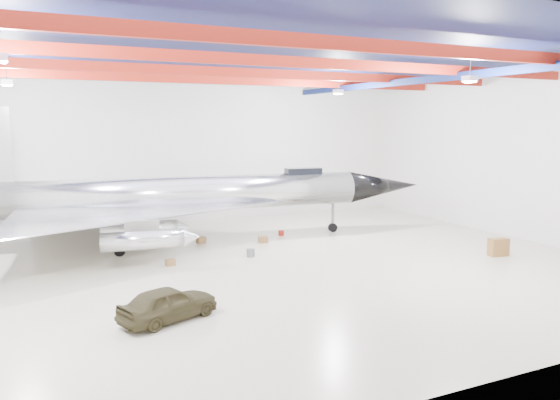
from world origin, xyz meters
TOP-DOWN VIEW (x-y plane):
  - floor at (0.00, 0.00)m, footprint 40.00×40.00m
  - wall_back at (0.00, 15.00)m, footprint 40.00×0.00m
  - wall_right at (20.00, 0.00)m, footprint 0.00×30.00m
  - ceiling at (0.00, 0.00)m, footprint 40.00×40.00m
  - ceiling_structure at (0.00, 0.00)m, footprint 39.50×29.50m
  - jet_aircraft at (-0.06, 7.71)m, footprint 31.22×19.99m
  - jeep at (-4.71, -5.85)m, footprint 4.29×2.90m
  - desk at (15.01, -3.70)m, footprint 1.20×0.73m
  - crate_ply at (-2.63, 2.24)m, footprint 0.52×0.44m
  - engine_drum at (2.02, 2.22)m, footprint 0.49×0.49m
  - parts_bin at (4.16, 5.34)m, footprint 0.71×0.63m
  - crate_small at (-4.73, 8.88)m, footprint 0.34×0.28m
  - tool_chest at (6.15, 6.87)m, footprint 0.47×0.47m
  - oil_barrel at (0.51, 6.94)m, footprint 0.62×0.54m

SIDE VIEW (x-z plane):
  - floor at x=0.00m, z-range 0.00..0.00m
  - crate_small at x=-4.73m, z-range 0.00..0.23m
  - crate_ply at x=-2.63m, z-range 0.00..0.34m
  - tool_chest at x=6.15m, z-range 0.00..0.35m
  - oil_barrel at x=0.51m, z-range 0.00..0.38m
  - parts_bin at x=4.16m, z-range 0.00..0.42m
  - engine_drum at x=2.02m, z-range 0.00..0.44m
  - desk at x=15.01m, z-range 0.00..1.03m
  - jeep at x=-4.71m, z-range 0.00..1.36m
  - jet_aircraft at x=-0.06m, z-range -1.47..7.06m
  - wall_back at x=0.00m, z-range -14.50..25.50m
  - wall_right at x=20.00m, z-range -9.50..20.50m
  - ceiling_structure at x=0.00m, z-range 9.79..10.86m
  - ceiling at x=0.00m, z-range 11.00..11.00m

